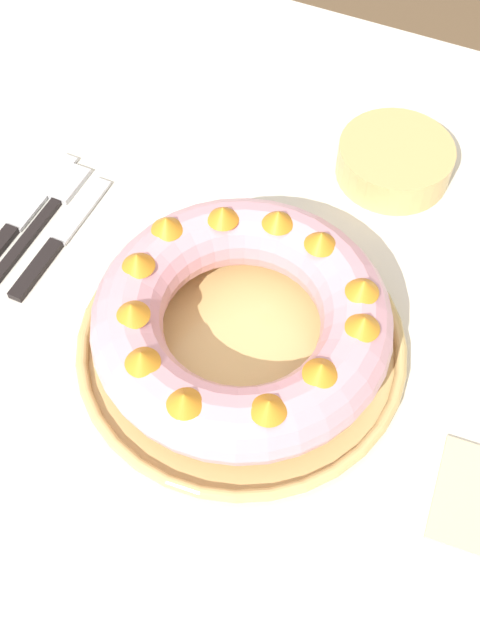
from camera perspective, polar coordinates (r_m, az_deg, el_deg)
name	(u,v)px	position (r m, az deg, el deg)	size (l,w,h in m)	color
ground_plane	(245,552)	(1.47, 0.38, -17.26)	(8.00, 8.00, 0.00)	brown
dining_table	(248,377)	(0.84, 0.64, -4.36)	(1.42, 1.09, 0.77)	silver
serving_dish	(240,344)	(0.74, 0.00, -1.86)	(0.33, 0.33, 0.02)	tan
bundt_cake	(240,319)	(0.71, 0.00, 0.06)	(0.29, 0.29, 0.08)	#E09EAD
fork	(43,218)	(0.88, -14.75, 7.54)	(0.02, 0.20, 0.01)	black
serving_knife	(11,231)	(0.88, -17.06, 6.52)	(0.02, 0.22, 0.01)	black
cake_knife	(55,244)	(0.85, -13.89, 5.62)	(0.02, 0.19, 0.01)	black
side_bowl	(394,161)	(0.90, 11.69, 11.80)	(0.13, 0.13, 0.04)	tan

